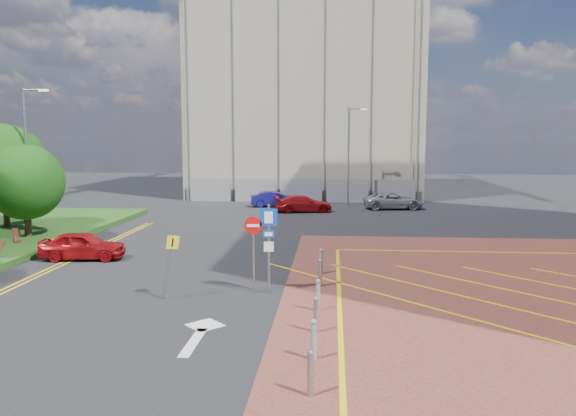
# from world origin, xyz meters

# --- Properties ---
(ground) EXTENTS (140.00, 140.00, 0.00)m
(ground) POSITION_xyz_m (0.00, 0.00, 0.00)
(ground) COLOR black
(ground) RESTS_ON ground
(tree_c) EXTENTS (4.00, 4.00, 4.90)m
(tree_c) POSITION_xyz_m (-13.50, 10.00, 3.19)
(tree_c) COLOR #3D2B1C
(tree_c) RESTS_ON grass_bed
(tree_d) EXTENTS (5.00, 5.00, 6.08)m
(tree_d) POSITION_xyz_m (-16.50, 13.00, 3.87)
(tree_d) COLOR #3D2B1C
(tree_d) RESTS_ON grass_bed
(lamp_left_far) EXTENTS (1.53, 0.16, 8.00)m
(lamp_left_far) POSITION_xyz_m (-14.42, 12.00, 4.66)
(lamp_left_far) COLOR #9EA0A8
(lamp_left_far) RESTS_ON grass_bed
(lamp_back) EXTENTS (1.53, 0.16, 8.00)m
(lamp_back) POSITION_xyz_m (4.08, 28.00, 4.36)
(lamp_back) COLOR #9EA0A8
(lamp_back) RESTS_ON ground
(sign_cluster) EXTENTS (1.17, 0.12, 3.20)m
(sign_cluster) POSITION_xyz_m (0.30, 0.98, 1.95)
(sign_cluster) COLOR #9EA0A8
(sign_cluster) RESTS_ON ground
(warning_sign) EXTENTS (0.65, 0.40, 2.25)m
(warning_sign) POSITION_xyz_m (-2.80, -0.05, 1.43)
(warning_sign) COLOR #9EA0A8
(warning_sign) RESTS_ON ground
(bollard_row) EXTENTS (0.14, 11.14, 0.90)m
(bollard_row) POSITION_xyz_m (2.30, -1.67, 0.47)
(bollard_row) COLOR #9EA0A8
(bollard_row) RESTS_ON forecourt
(construction_building) EXTENTS (21.20, 19.20, 22.00)m
(construction_building) POSITION_xyz_m (0.00, 40.00, 11.00)
(construction_building) COLOR #AAA38B
(construction_building) RESTS_ON ground
(construction_fence) EXTENTS (21.60, 0.06, 2.00)m
(construction_fence) POSITION_xyz_m (1.00, 30.00, 1.00)
(construction_fence) COLOR gray
(construction_fence) RESTS_ON ground
(car_red_left) EXTENTS (3.92, 1.90, 1.29)m
(car_red_left) POSITION_xyz_m (-8.63, 5.94, 0.64)
(car_red_left) COLOR #A50E13
(car_red_left) RESTS_ON ground
(car_blue_back) EXTENTS (3.98, 1.86, 1.26)m
(car_blue_back) POSITION_xyz_m (-1.96, 26.44, 0.63)
(car_blue_back) COLOR navy
(car_blue_back) RESTS_ON ground
(car_red_back) EXTENTS (4.56, 2.56, 1.25)m
(car_red_back) POSITION_xyz_m (0.54, 23.40, 0.62)
(car_red_back) COLOR #AC0E13
(car_red_back) RESTS_ON ground
(car_silver_back) EXTENTS (4.82, 2.66, 1.28)m
(car_silver_back) POSITION_xyz_m (7.48, 25.70, 0.64)
(car_silver_back) COLOR #999AA0
(car_silver_back) RESTS_ON ground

